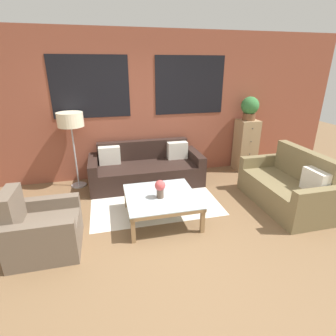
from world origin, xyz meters
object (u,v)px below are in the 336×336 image
object	(u,v)px
settee_vintage	(287,188)
floor_lamp	(71,122)
coffee_table	(161,198)
flower_vase	(160,188)
couch_dark	(146,169)
drawer_cabinet	(246,145)
potted_plant	(250,107)
armchair_corner	(42,230)

from	to	relation	value
settee_vintage	floor_lamp	distance (m)	3.86
coffee_table	flower_vase	bearing A→B (deg)	-113.46
floor_lamp	flower_vase	world-z (taller)	floor_lamp
flower_vase	couch_dark	bearing A→B (deg)	89.16
couch_dark	floor_lamp	bearing A→B (deg)	172.39
couch_dark	drawer_cabinet	bearing A→B (deg)	5.46
potted_plant	floor_lamp	bearing A→B (deg)	-179.34
coffee_table	potted_plant	bearing A→B (deg)	35.10
armchair_corner	flower_vase	world-z (taller)	armchair_corner
floor_lamp	potted_plant	size ratio (longest dim) A/B	2.92
armchair_corner	drawer_cabinet	world-z (taller)	drawer_cabinet
settee_vintage	flower_vase	xyz separation A→B (m)	(-2.12, 0.01, 0.24)
settee_vintage	coffee_table	xyz separation A→B (m)	(-2.09, 0.07, 0.03)
armchair_corner	flower_vase	distance (m)	1.60
settee_vintage	potted_plant	bearing A→B (deg)	85.32
potted_plant	couch_dark	bearing A→B (deg)	-174.54
couch_dark	settee_vintage	xyz separation A→B (m)	(2.10, -1.42, 0.03)
coffee_table	drawer_cabinet	size ratio (longest dim) A/B	0.94
armchair_corner	floor_lamp	bearing A→B (deg)	81.65
floor_lamp	drawer_cabinet	world-z (taller)	floor_lamp
coffee_table	drawer_cabinet	xyz separation A→B (m)	(2.23, 1.56, 0.21)
potted_plant	coffee_table	bearing A→B (deg)	-144.90
couch_dark	armchair_corner	bearing A→B (deg)	-132.70
drawer_cabinet	potted_plant	world-z (taller)	potted_plant
flower_vase	coffee_table	bearing A→B (deg)	66.54
drawer_cabinet	settee_vintage	bearing A→B (deg)	-94.68
drawer_cabinet	flower_vase	size ratio (longest dim) A/B	4.10
couch_dark	floor_lamp	world-z (taller)	floor_lamp
couch_dark	settee_vintage	world-z (taller)	settee_vintage
floor_lamp	armchair_corner	bearing A→B (deg)	-98.35
armchair_corner	coffee_table	world-z (taller)	armchair_corner
armchair_corner	drawer_cabinet	distance (m)	4.26
floor_lamp	flower_vase	bearing A→B (deg)	-51.21
coffee_table	floor_lamp	world-z (taller)	floor_lamp
potted_plant	settee_vintage	bearing A→B (deg)	-94.68
floor_lamp	potted_plant	bearing A→B (deg)	0.66
armchair_corner	drawer_cabinet	bearing A→B (deg)	26.72
drawer_cabinet	armchair_corner	bearing A→B (deg)	-153.28
coffee_table	drawer_cabinet	distance (m)	2.73
drawer_cabinet	flower_vase	world-z (taller)	drawer_cabinet
armchair_corner	potted_plant	size ratio (longest dim) A/B	1.75
couch_dark	flower_vase	distance (m)	1.44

